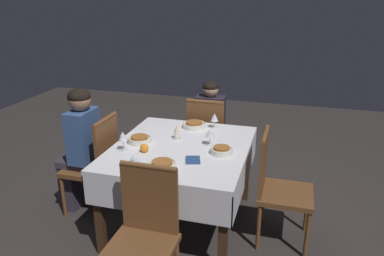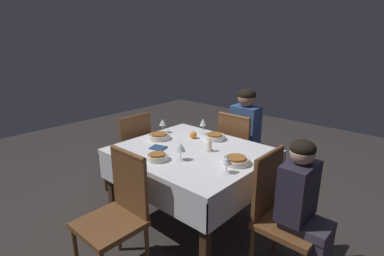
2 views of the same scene
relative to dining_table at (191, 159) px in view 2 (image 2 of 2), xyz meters
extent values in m
plane|color=#332D2B|center=(0.00, 0.00, -0.64)|extent=(8.00, 8.00, 0.00)
cube|color=silver|center=(0.00, 0.00, 0.07)|extent=(1.24, 1.08, 0.04)
cube|color=silver|center=(0.00, 0.54, -0.06)|extent=(1.24, 0.01, 0.23)
cube|color=silver|center=(0.00, -0.54, -0.06)|extent=(1.24, 0.01, 0.23)
cube|color=silver|center=(0.62, 0.00, -0.06)|extent=(0.01, 1.08, 0.23)
cube|color=silver|center=(-0.62, 0.00, -0.06)|extent=(0.01, 1.08, 0.23)
cube|color=#3D2616|center=(0.55, 0.47, -0.29)|extent=(0.06, 0.06, 0.69)
cube|color=#3D2616|center=(-0.55, 0.47, -0.29)|extent=(0.06, 0.06, 0.69)
cube|color=#3D2616|center=(0.55, -0.47, -0.29)|extent=(0.06, 0.06, 0.69)
cube|color=#3D2616|center=(-0.55, -0.47, -0.29)|extent=(0.06, 0.06, 0.69)
cube|color=brown|center=(0.02, -0.86, -0.22)|extent=(0.41, 0.41, 0.04)
cube|color=brown|center=(0.02, -0.67, 0.03)|extent=(0.38, 0.03, 0.46)
cylinder|color=brown|center=(0.02, -0.67, 0.26)|extent=(0.37, 0.04, 0.04)
cylinder|color=brown|center=(-0.16, -1.04, -0.44)|extent=(0.03, 0.03, 0.40)
cylinder|color=brown|center=(0.20, -1.04, -0.44)|extent=(0.03, 0.03, 0.40)
cylinder|color=brown|center=(-0.16, -0.68, -0.44)|extent=(0.03, 0.03, 0.40)
cylinder|color=brown|center=(0.20, -0.68, -0.44)|extent=(0.03, 0.03, 0.40)
cube|color=brown|center=(-0.94, 0.01, -0.22)|extent=(0.41, 0.41, 0.04)
cube|color=brown|center=(-0.75, 0.01, 0.03)|extent=(0.03, 0.38, 0.46)
cylinder|color=brown|center=(-0.75, 0.01, 0.26)|extent=(0.04, 0.37, 0.04)
cylinder|color=brown|center=(-1.12, -0.17, -0.44)|extent=(0.03, 0.03, 0.40)
cylinder|color=brown|center=(-0.76, 0.19, -0.44)|extent=(0.03, 0.03, 0.40)
cylinder|color=brown|center=(-0.76, -0.17, -0.44)|extent=(0.03, 0.03, 0.40)
cube|color=brown|center=(0.94, 0.02, -0.22)|extent=(0.41, 0.41, 0.04)
cube|color=brown|center=(0.75, 0.02, 0.03)|extent=(0.03, 0.38, 0.46)
cylinder|color=brown|center=(0.75, 0.02, 0.26)|extent=(0.04, 0.37, 0.04)
cylinder|color=brown|center=(1.12, -0.15, -0.44)|extent=(0.03, 0.03, 0.40)
cylinder|color=brown|center=(1.12, 0.20, -0.44)|extent=(0.03, 0.03, 0.40)
cylinder|color=brown|center=(0.76, -0.15, -0.44)|extent=(0.03, 0.03, 0.40)
cylinder|color=brown|center=(0.76, 0.20, -0.44)|extent=(0.03, 0.03, 0.40)
cube|color=brown|center=(0.00, 0.86, -0.22)|extent=(0.41, 0.41, 0.04)
cube|color=brown|center=(0.00, 0.67, 0.03)|extent=(0.38, 0.03, 0.46)
cylinder|color=brown|center=(0.00, 0.67, 0.26)|extent=(0.37, 0.04, 0.04)
cylinder|color=brown|center=(0.18, 1.04, -0.44)|extent=(0.03, 0.03, 0.40)
cylinder|color=brown|center=(0.18, 0.68, -0.44)|extent=(0.03, 0.03, 0.40)
cylinder|color=brown|center=(-0.18, 0.68, -0.44)|extent=(0.03, 0.03, 0.40)
cube|color=#383342|center=(0.02, -1.06, -0.42)|extent=(0.22, 0.14, 0.44)
cube|color=#383342|center=(0.02, -0.97, -0.17)|extent=(0.24, 0.31, 0.06)
cube|color=#38568E|center=(0.02, -0.89, 0.09)|extent=(0.30, 0.18, 0.46)
sphere|color=#9E7051|center=(0.02, -0.89, 0.41)|extent=(0.19, 0.19, 0.19)
ellipsoid|color=black|center=(0.02, -0.89, 0.45)|extent=(0.19, 0.19, 0.13)
cube|color=#383342|center=(-1.05, 0.01, -0.17)|extent=(0.31, 0.24, 0.06)
cube|color=#282333|center=(-0.97, 0.01, 0.06)|extent=(0.18, 0.30, 0.39)
sphere|color=#D6A884|center=(-0.97, 0.01, 0.33)|extent=(0.16, 0.16, 0.16)
ellipsoid|color=black|center=(-0.97, 0.01, 0.36)|extent=(0.16, 0.16, 0.11)
cylinder|color=silver|center=(0.02, -0.35, 0.11)|extent=(0.20, 0.20, 0.04)
torus|color=silver|center=(0.02, -0.35, 0.13)|extent=(0.19, 0.19, 0.01)
cylinder|color=#995B28|center=(0.02, -0.35, 0.14)|extent=(0.14, 0.14, 0.02)
cylinder|color=white|center=(0.21, -0.41, 0.09)|extent=(0.07, 0.07, 0.00)
cylinder|color=white|center=(0.21, -0.41, 0.13)|extent=(0.01, 0.01, 0.08)
cone|color=white|center=(0.21, -0.41, 0.21)|extent=(0.07, 0.07, 0.07)
cylinder|color=white|center=(0.21, -0.41, 0.20)|extent=(0.04, 0.04, 0.03)
cylinder|color=silver|center=(-0.45, -0.02, 0.11)|extent=(0.21, 0.21, 0.04)
torus|color=silver|center=(-0.45, -0.02, 0.13)|extent=(0.21, 0.21, 0.01)
cylinder|color=#995B28|center=(-0.45, -0.02, 0.14)|extent=(0.15, 0.15, 0.02)
cylinder|color=white|center=(-0.49, 0.16, 0.09)|extent=(0.07, 0.07, 0.00)
cylinder|color=white|center=(-0.49, 0.16, 0.13)|extent=(0.01, 0.01, 0.07)
cone|color=white|center=(-0.49, 0.16, 0.19)|extent=(0.07, 0.07, 0.07)
cylinder|color=white|center=(-0.49, 0.16, 0.18)|extent=(0.04, 0.04, 0.03)
cylinder|color=silver|center=(0.42, -0.01, 0.11)|extent=(0.20, 0.20, 0.04)
torus|color=silver|center=(0.42, -0.01, 0.13)|extent=(0.20, 0.20, 0.01)
cylinder|color=#995B28|center=(0.42, -0.01, 0.14)|extent=(0.15, 0.15, 0.02)
cylinder|color=white|center=(0.54, -0.17, 0.09)|extent=(0.06, 0.06, 0.00)
cylinder|color=white|center=(0.54, -0.17, 0.13)|extent=(0.01, 0.01, 0.07)
cone|color=white|center=(0.54, -0.17, 0.20)|extent=(0.07, 0.07, 0.06)
cylinder|color=white|center=(0.54, -0.17, 0.19)|extent=(0.04, 0.04, 0.03)
cylinder|color=silver|center=(0.05, 0.35, 0.11)|extent=(0.17, 0.17, 0.04)
torus|color=silver|center=(0.05, 0.35, 0.13)|extent=(0.17, 0.17, 0.01)
cylinder|color=#995B28|center=(0.05, 0.35, 0.14)|extent=(0.12, 0.12, 0.02)
cylinder|color=white|center=(-0.08, 0.22, 0.09)|extent=(0.06, 0.06, 0.00)
cylinder|color=white|center=(-0.08, 0.22, 0.13)|extent=(0.01, 0.01, 0.07)
cone|color=white|center=(-0.08, 0.22, 0.20)|extent=(0.08, 0.08, 0.07)
cylinder|color=white|center=(-0.08, 0.22, 0.19)|extent=(0.05, 0.05, 0.03)
cylinder|color=beige|center=(-0.14, -0.08, 0.09)|extent=(0.07, 0.07, 0.01)
cylinder|color=beige|center=(-0.14, -0.08, 0.14)|extent=(0.04, 0.04, 0.08)
ellipsoid|color=#F9C64C|center=(-0.14, -0.08, 0.20)|extent=(0.01, 0.01, 0.03)
sphere|color=orange|center=(0.19, -0.24, 0.12)|extent=(0.07, 0.07, 0.07)
cube|color=navy|center=(0.24, 0.17, 0.10)|extent=(0.16, 0.14, 0.01)
camera|label=1|loc=(2.67, 0.85, 1.27)|focal=35.00mm
camera|label=2|loc=(-1.63, 1.80, 1.04)|focal=28.00mm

